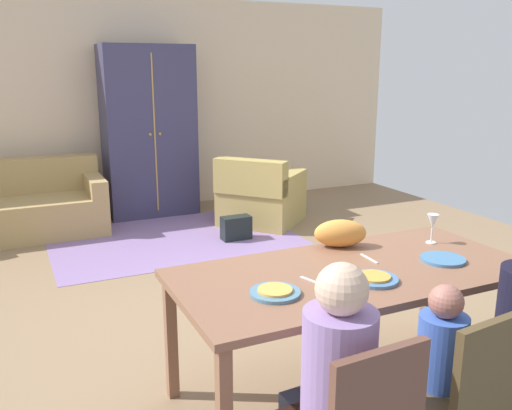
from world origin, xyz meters
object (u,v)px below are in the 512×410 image
Objects in this scene: dining_chair_child at (464,392)px; armoire at (149,132)px; cat at (340,233)px; handbag at (236,228)px; person_man at (332,397)px; plate_near_woman at (443,259)px; wine_glass at (433,223)px; armchair at (260,198)px; dining_table at (353,281)px; couch at (20,209)px; person_child at (433,384)px; plate_near_child at (374,279)px; plate_near_man at (275,293)px.

dining_chair_child is 5.27m from armoire.
handbag is at bearing 103.34° from cat.
plate_near_woman is at bearing 26.77° from person_man.
armoire is (-0.01, 5.24, 0.56)m from dining_chair_child.
wine_glass is at bearing -86.55° from handbag.
armchair is at bearing 42.34° from handbag.
wine_glass reaches higher than dining_table.
couch is at bearing 116.75° from plate_near_woman.
person_child is (-0.01, 0.17, -0.06)m from dining_chair_child.
person_man is (-1.08, -0.55, -0.26)m from plate_near_woman.
armoire is at bearing 99.53° from wine_glass.
armoire is at bearing 114.15° from cat.
person_man reaches higher than person_child.
cat is at bearing 81.42° from person_child.
armoire is at bearing 83.92° from person_man.
plate_near_woman is 0.61m from cat.
person_child reaches higher than armchair.
armoire is 6.56× the size of handbag.
plate_near_child is at bearing -69.79° from couch.
handbag is at bearing 70.50° from plate_near_man.
person_man reaches higher than wine_glass.
plate_near_woman is at bearing -98.29° from armchair.
cat is at bearing 67.51° from dining_table.
plate_near_child is 1.00× the size of plate_near_woman.
handbag is at bearing 80.14° from plate_near_child.
couch is 1.77m from armoire.
plate_near_man is 0.93m from dining_chair_child.
person_man is 4.36m from armchair.
cat is 2.71m from handbag.
plate_near_child is 4.59m from couch.
armoire reaches higher than person_child.
dining_chair_child is (-0.53, -0.72, -0.28)m from plate_near_woman.
armchair is at bearing 72.83° from dining_table.
person_child is 0.51× the size of couch.
armchair is 1.64m from armoire.
wine_glass is (0.71, 0.36, 0.12)m from plate_near_child.
cat is at bearing -106.51° from armchair.
plate_near_woman is (0.54, -0.10, 0.08)m from dining_table.
person_man is at bearing -96.08° from armoire.
person_man reaches higher than armchair.
cat is 4.15m from couch.
plate_near_child reaches higher than handbag.
plate_near_woman is at bearing 45.40° from person_child.
couch is 5.64× the size of handbag.
handbag is at bearing 73.17° from person_man.
armchair is at bearing -14.79° from couch.
person_child is 0.77× the size of armchair.
armchair reaches higher than plate_near_child.
wine_glass is 0.21× the size of dining_chair_child.
plate_near_man is 0.27× the size of person_child.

